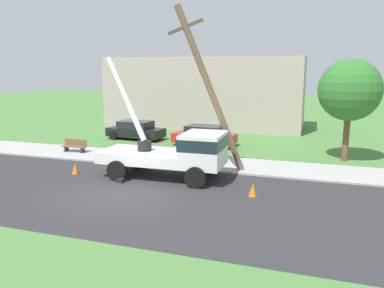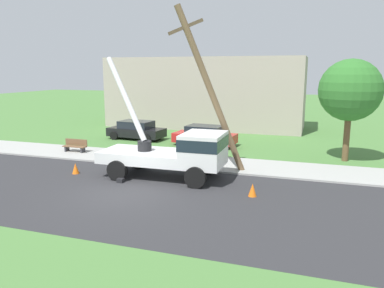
# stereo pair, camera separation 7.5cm
# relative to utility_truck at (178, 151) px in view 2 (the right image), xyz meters

# --- Properties ---
(ground_plane) EXTENTS (120.00, 120.00, 0.00)m
(ground_plane) POSITION_rel_utility_truck_xyz_m (-1.41, 9.10, -1.41)
(ground_plane) COLOR #477538
(road_asphalt) EXTENTS (80.00, 8.95, 0.01)m
(road_asphalt) POSITION_rel_utility_truck_xyz_m (-1.41, -2.90, -1.40)
(road_asphalt) COLOR #2B2B2D
(road_asphalt) RESTS_ON ground
(sidewalk_strip) EXTENTS (80.00, 3.37, 0.10)m
(sidewalk_strip) POSITION_rel_utility_truck_xyz_m (-1.41, 3.26, -1.36)
(sidewalk_strip) COLOR #9E9E99
(sidewalk_strip) RESTS_ON ground
(utility_truck) EXTENTS (6.80, 3.20, 5.98)m
(utility_truck) POSITION_rel_utility_truck_xyz_m (0.00, 0.00, 0.00)
(utility_truck) COLOR silver
(utility_truck) RESTS_ON ground
(leaning_utility_pole) EXTENTS (3.65, 2.15, 8.44)m
(leaning_utility_pole) POSITION_rel_utility_truck_xyz_m (1.20, 1.46, 2.90)
(leaning_utility_pole) COLOR brown
(leaning_utility_pole) RESTS_ON ground
(traffic_cone_ahead) EXTENTS (0.36, 0.36, 0.56)m
(traffic_cone_ahead) POSITION_rel_utility_truck_xyz_m (3.93, -1.51, -1.13)
(traffic_cone_ahead) COLOR orange
(traffic_cone_ahead) RESTS_ON ground
(traffic_cone_behind) EXTENTS (0.36, 0.36, 0.56)m
(traffic_cone_behind) POSITION_rel_utility_truck_xyz_m (-5.37, -0.85, -1.13)
(traffic_cone_behind) COLOR orange
(traffic_cone_behind) RESTS_ON ground
(parked_sedan_black) EXTENTS (4.55, 2.29, 1.42)m
(parked_sedan_black) POSITION_rel_utility_truck_xyz_m (-6.85, 9.08, -0.70)
(parked_sedan_black) COLOR black
(parked_sedan_black) RESTS_ON ground
(parked_sedan_red) EXTENTS (4.55, 2.28, 1.42)m
(parked_sedan_red) POSITION_rel_utility_truck_xyz_m (-1.12, 8.37, -0.70)
(parked_sedan_red) COLOR #B21E1E
(parked_sedan_red) RESTS_ON ground
(park_bench) EXTENTS (1.60, 0.45, 0.90)m
(park_bench) POSITION_rel_utility_truck_xyz_m (-8.33, 3.32, -0.95)
(park_bench) COLOR brown
(park_bench) RESTS_ON ground
(roadside_tree_near) EXTENTS (3.55, 3.55, 5.93)m
(roadside_tree_near) POSITION_rel_utility_truck_xyz_m (8.07, 6.58, 2.72)
(roadside_tree_near) COLOR brown
(roadside_tree_near) RESTS_ON ground
(lowrise_building_backdrop) EXTENTS (18.00, 6.00, 6.40)m
(lowrise_building_backdrop) POSITION_rel_utility_truck_xyz_m (-3.73, 17.25, 1.79)
(lowrise_building_backdrop) COLOR #A5998C
(lowrise_building_backdrop) RESTS_ON ground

